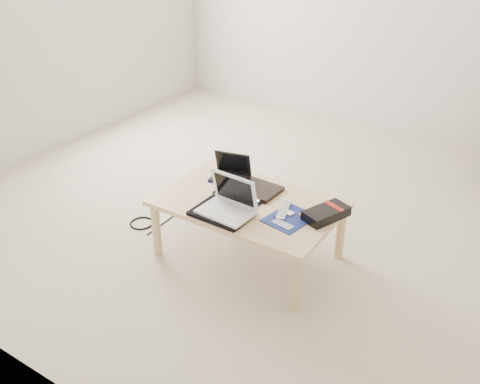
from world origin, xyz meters
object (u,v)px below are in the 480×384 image
Objects in this scene: white_laptop at (229,204)px; coffee_table at (248,208)px; gpu_box at (326,213)px; netbook at (231,173)px.

coffee_table is at bearing 84.23° from white_laptop.
coffee_table is at bearing -170.05° from gpu_box.
white_laptop is (-0.02, -0.19, 0.11)m from coffee_table.
gpu_box is (0.74, -0.12, -0.01)m from netbook.
gpu_box reaches higher than coffee_table.
netbook is (-0.26, 0.20, 0.09)m from coffee_table.
netbook is 0.75m from gpu_box.
netbook is 0.91× the size of gpu_box.
gpu_box is (0.50, 0.27, -0.04)m from white_laptop.
netbook is 0.46m from white_laptop.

